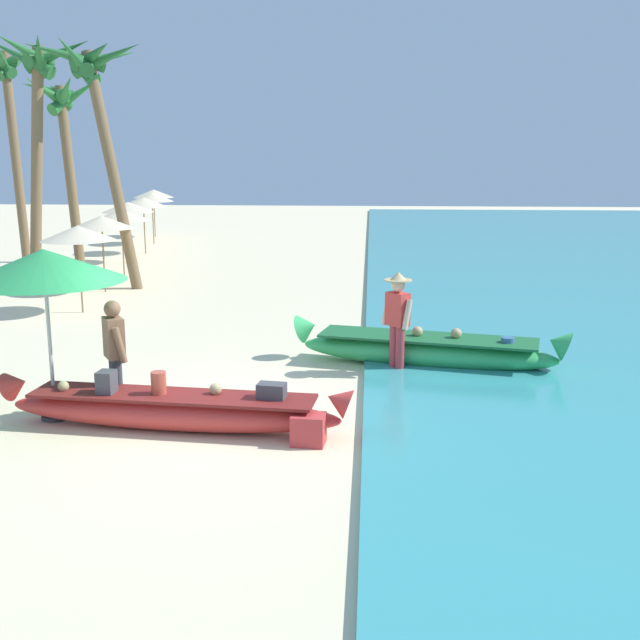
# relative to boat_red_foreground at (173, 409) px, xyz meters

# --- Properties ---
(ground_plane) EXTENTS (80.00, 80.00, 0.00)m
(ground_plane) POSITION_rel_boat_red_foreground_xyz_m (0.23, 0.39, -0.26)
(ground_plane) COLOR beige
(boat_red_foreground) EXTENTS (4.71, 1.08, 0.76)m
(boat_red_foreground) POSITION_rel_boat_red_foreground_xyz_m (0.00, 0.00, 0.00)
(boat_red_foreground) COLOR red
(boat_red_foreground) RESTS_ON ground
(boat_green_midground) EXTENTS (4.56, 1.74, 0.83)m
(boat_green_midground) POSITION_rel_boat_red_foreground_xyz_m (3.47, 3.19, 0.02)
(boat_green_midground) COLOR #38B760
(boat_green_midground) RESTS_ON ground
(person_vendor_hatted) EXTENTS (0.51, 0.53, 1.65)m
(person_vendor_hatted) POSITION_rel_boat_red_foreground_xyz_m (2.95, 2.79, 0.69)
(person_vendor_hatted) COLOR #B2383D
(person_vendor_hatted) RESTS_ON ground
(person_tourist_customer) EXTENTS (0.45, 0.57, 1.59)m
(person_tourist_customer) POSITION_rel_boat_red_foreground_xyz_m (-0.88, 0.48, 0.63)
(person_tourist_customer) COLOR #333842
(person_tourist_customer) RESTS_ON ground
(patio_umbrella_large) EXTENTS (2.08, 2.08, 2.28)m
(patio_umbrella_large) POSITION_rel_boat_red_foreground_xyz_m (-1.68, 0.29, 1.80)
(patio_umbrella_large) COLOR #B7B7BC
(patio_umbrella_large) RESTS_ON ground
(parasol_row_0) EXTENTS (1.60, 1.60, 1.91)m
(parasol_row_0) POSITION_rel_boat_red_foreground_xyz_m (-3.80, 7.20, 1.48)
(parasol_row_0) COLOR #8E6B47
(parasol_row_0) RESTS_ON ground
(parasol_row_1) EXTENTS (1.60, 1.60, 1.91)m
(parasol_row_1) POSITION_rel_boat_red_foreground_xyz_m (-4.15, 9.76, 1.48)
(parasol_row_1) COLOR #8E6B47
(parasol_row_1) RESTS_ON ground
(parasol_row_2) EXTENTS (1.60, 1.60, 1.91)m
(parasol_row_2) POSITION_rel_boat_red_foreground_xyz_m (-4.33, 11.95, 1.48)
(parasol_row_2) COLOR #8E6B47
(parasol_row_2) RESTS_ON ground
(parasol_row_3) EXTENTS (1.60, 1.60, 1.91)m
(parasol_row_3) POSITION_rel_boat_red_foreground_xyz_m (-5.03, 14.85, 1.48)
(parasol_row_3) COLOR #8E6B47
(parasol_row_3) RESTS_ON ground
(parasol_row_4) EXTENTS (1.60, 1.60, 1.91)m
(parasol_row_4) POSITION_rel_boat_red_foreground_xyz_m (-5.19, 17.10, 1.48)
(parasol_row_4) COLOR #8E6B47
(parasol_row_4) RESTS_ON ground
(parasol_row_5) EXTENTS (1.60, 1.60, 1.91)m
(parasol_row_5) POSITION_rel_boat_red_foreground_xyz_m (-5.65, 19.86, 1.48)
(parasol_row_5) COLOR #8E6B47
(parasol_row_5) RESTS_ON ground
(parasol_row_6) EXTENTS (1.60, 1.60, 1.91)m
(parasol_row_6) POSITION_rel_boat_red_foreground_xyz_m (-6.23, 22.24, 1.48)
(parasol_row_6) COLOR #8E6B47
(parasol_row_6) RESTS_ON ground
(palm_tree_tall_inland) EXTENTS (2.81, 2.83, 6.20)m
(palm_tree_tall_inland) POSITION_rel_boat_red_foreground_xyz_m (-4.32, 10.27, 4.79)
(palm_tree_tall_inland) COLOR brown
(palm_tree_tall_inland) RESTS_ON ground
(palm_tree_leaning_seaward) EXTENTS (2.35, 2.67, 5.58)m
(palm_tree_leaning_seaward) POSITION_rel_boat_red_foreground_xyz_m (-6.19, 13.03, 4.21)
(palm_tree_leaning_seaward) COLOR brown
(palm_tree_leaning_seaward) RESTS_ON ground
(palm_tree_mid_cluster) EXTENTS (2.45, 2.72, 6.73)m
(palm_tree_mid_cluster) POSITION_rel_boat_red_foreground_xyz_m (-8.56, 14.79, 4.97)
(palm_tree_mid_cluster) COLOR brown
(palm_tree_mid_cluster) RESTS_ON ground
(palm_tree_far_behind) EXTENTS (2.73, 2.64, 6.32)m
(palm_tree_far_behind) POSITION_rel_boat_red_foreground_xyz_m (-5.75, 10.35, 4.78)
(palm_tree_far_behind) COLOR brown
(palm_tree_far_behind) RESTS_ON ground
(cooler_box) EXTENTS (0.43, 0.37, 0.38)m
(cooler_box) POSITION_rel_boat_red_foreground_xyz_m (1.78, -0.43, -0.08)
(cooler_box) COLOR #C63838
(cooler_box) RESTS_ON ground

